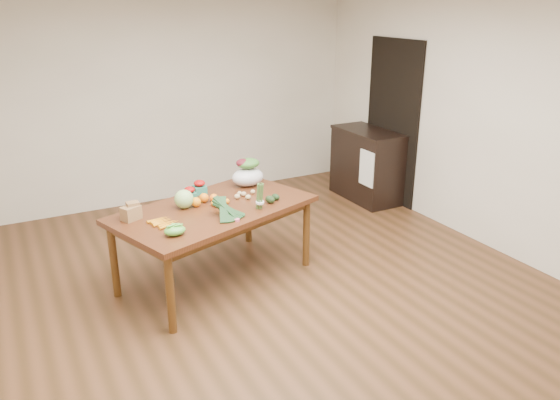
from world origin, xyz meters
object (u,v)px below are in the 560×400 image
cabinet (366,165)px  cabbage (184,199)px  dining_table (215,244)px  kale_bunch (229,210)px  asparagus_bundle (260,196)px  paper_bag (131,212)px  mandarin_cluster (220,201)px  salad_bag (248,174)px

cabinet → cabbage: size_ratio=5.84×
cabbage → dining_table: bearing=-22.1°
kale_bunch → asparagus_bundle: bearing=-6.5°
dining_table → paper_bag: paper_bag is taller
kale_bunch → cabbage: bearing=104.0°
mandarin_cluster → salad_bag: salad_bag is taller
cabinet → cabbage: (-2.89, -1.11, 0.37)m
paper_bag → kale_bunch: 0.85m
cabinet → dining_table: bearing=-155.5°
salad_bag → cabinet: bearing=20.7°
dining_table → salad_bag: (0.54, 0.41, 0.50)m
dining_table → kale_bunch: 0.56m
dining_table → kale_bunch: (0.02, -0.32, 0.45)m
cabbage → salad_bag: (0.78, 0.31, 0.04)m
salad_bag → kale_bunch: bearing=-125.3°
mandarin_cluster → salad_bag: bearing=39.8°
kale_bunch → cabinet: bearing=11.6°
cabbage → kale_bunch: cabbage is taller
cabinet → kale_bunch: cabinet is taller
cabbage → asparagus_bundle: bearing=-29.9°
dining_table → kale_bunch: kale_bunch is taller
paper_bag → salad_bag: (1.28, 0.36, 0.06)m
cabbage → mandarin_cluster: bearing=-14.0°
mandarin_cluster → salad_bag: (0.47, 0.39, 0.09)m
cabbage → kale_bunch: size_ratio=0.44×
mandarin_cluster → salad_bag: size_ratio=0.54×
paper_bag → kale_bunch: bearing=-25.6°
salad_bag → cabbage: bearing=-158.5°
asparagus_bundle → mandarin_cluster: bearing=118.2°
dining_table → cabbage: (-0.25, 0.10, 0.46)m
kale_bunch → asparagus_bundle: 0.35m
dining_table → mandarin_cluster: 0.42m
kale_bunch → dining_table: bearing=75.1°
paper_bag → cabinet: bearing=18.9°
dining_table → paper_bag: (-0.74, 0.05, 0.45)m
dining_table → cabinet: size_ratio=1.78×
paper_bag → asparagus_bundle: (1.10, -0.29, 0.05)m
dining_table → salad_bag: bearing=18.8°
mandarin_cluster → asparagus_bundle: bearing=-43.2°
dining_table → cabinet: 2.90m
cabinet → mandarin_cluster: cabinet is taller
dining_table → mandarin_cluster: mandarin_cluster is taller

